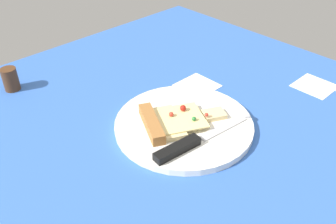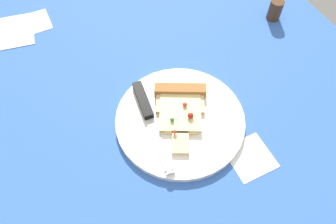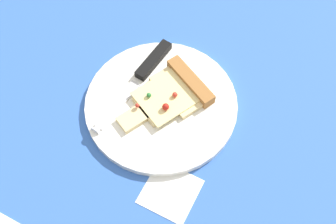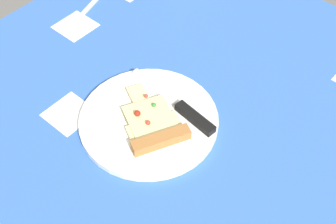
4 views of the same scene
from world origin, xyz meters
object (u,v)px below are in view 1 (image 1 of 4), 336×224
Objects in this scene: plate at (184,124)px; pepper_shaker at (10,79)px; knife at (196,140)px; pizza_slice at (172,121)px.

pepper_shaker reaches higher than plate.
knife is 48.72cm from pepper_shaker.
plate is 7.11cm from knife.
pizza_slice is at bearing -117.21° from plate.
knife is (6.24, -3.15, 1.31)cm from plate.
pepper_shaker reaches higher than pizza_slice.
pizza_slice is at bearing -179.97° from knife.
pepper_shaker is (-45.92, -16.26, 0.81)cm from knife.
pizza_slice is 3.35× the size of pepper_shaker.
plate is at bearing 89.64° from pizza_slice.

